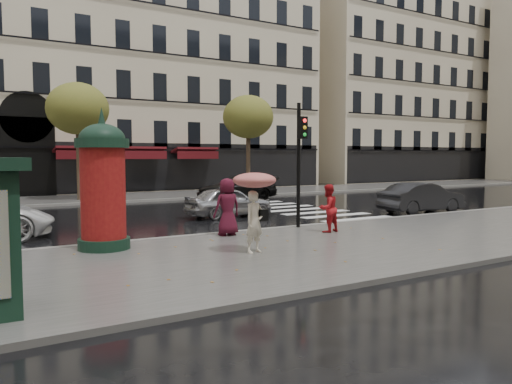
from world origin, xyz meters
TOP-DOWN VIEW (x-y plane):
  - ground at (0.00, 0.00)m, footprint 160.00×160.00m
  - near_sidewalk at (0.00, -0.50)m, footprint 90.00×7.00m
  - far_sidewalk at (0.00, 19.00)m, footprint 90.00×6.00m
  - near_kerb at (0.00, 3.00)m, footprint 90.00×0.25m
  - far_kerb at (0.00, 16.00)m, footprint 90.00×0.25m
  - zebra_crossing at (6.00, 9.60)m, footprint 3.60×11.75m
  - bldg_far_corner at (6.00, 30.00)m, footprint 26.00×14.00m
  - bldg_far_right at (34.00, 30.00)m, footprint 24.00×14.00m
  - tree_far_left at (-2.00, 18.00)m, footprint 3.40×3.40m
  - tree_far_right at (9.00, 18.00)m, footprint 3.40×3.40m
  - woman_umbrella at (-1.63, -0.41)m, footprint 1.09×1.09m
  - woman_red at (2.15, 1.30)m, footprint 0.83×0.69m
  - man_burgundy at (-0.91, 2.40)m, footprint 0.87×0.57m
  - morris_column at (-4.73, 2.09)m, footprint 1.37×1.37m
  - traffic_light at (2.01, 2.63)m, footprint 0.27×0.39m
  - car_silver at (1.82, 7.39)m, footprint 3.77×1.60m
  - car_darkgrey at (9.99, 4.20)m, footprint 4.22×1.64m
  - car_black at (6.20, 14.57)m, footprint 4.99×2.51m

SIDE VIEW (x-z plane):
  - ground at x=0.00m, z-range 0.00..0.00m
  - zebra_crossing at x=6.00m, z-range 0.00..0.01m
  - near_sidewalk at x=0.00m, z-range 0.00..0.12m
  - far_sidewalk at x=0.00m, z-range 0.00..0.12m
  - near_kerb at x=0.00m, z-range 0.00..0.14m
  - far_kerb at x=0.00m, z-range 0.00..0.14m
  - car_silver at x=1.82m, z-range 0.00..1.27m
  - car_darkgrey at x=9.99m, z-range 0.00..1.37m
  - car_black at x=6.20m, z-range 0.00..1.39m
  - woman_red at x=2.15m, z-range 0.12..1.65m
  - man_burgundy at x=-0.91m, z-range 0.12..1.88m
  - woman_umbrella at x=-1.63m, z-range 0.45..2.54m
  - morris_column at x=-4.73m, z-range 0.04..3.73m
  - traffic_light at x=2.01m, z-range 0.57..4.79m
  - tree_far_left at x=-2.00m, z-range 1.85..8.49m
  - tree_far_right at x=9.00m, z-range 1.85..8.49m
  - bldg_far_corner at x=6.00m, z-range -0.14..22.76m
  - bldg_far_right at x=34.00m, z-range -0.14..22.76m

